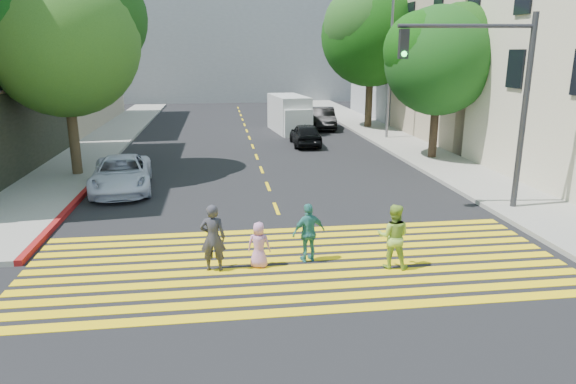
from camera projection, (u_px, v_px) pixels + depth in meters
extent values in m
plane|color=black|center=(305.00, 285.00, 11.70)|extent=(120.00, 120.00, 0.00)
cube|color=gray|center=(111.00, 137.00, 31.63)|extent=(3.00, 40.00, 0.15)
cube|color=gray|center=(417.00, 151.00, 27.11)|extent=(3.00, 60.00, 0.15)
cube|color=maroon|center=(64.00, 215.00, 16.53)|extent=(0.20, 8.00, 0.16)
cube|color=yellow|center=(315.00, 310.00, 10.55)|extent=(13.40, 0.35, 0.01)
cube|color=yellow|center=(310.00, 298.00, 11.08)|extent=(13.40, 0.35, 0.01)
cube|color=yellow|center=(306.00, 287.00, 11.61)|extent=(13.40, 0.35, 0.01)
cube|color=yellow|center=(302.00, 277.00, 12.13)|extent=(13.40, 0.35, 0.01)
cube|color=yellow|center=(299.00, 268.00, 12.66)|extent=(13.40, 0.35, 0.01)
cube|color=yellow|center=(295.00, 259.00, 13.18)|extent=(13.40, 0.35, 0.01)
cube|color=yellow|center=(292.00, 251.00, 13.71)|extent=(13.40, 0.35, 0.01)
cube|color=yellow|center=(290.00, 244.00, 14.24)|extent=(13.40, 0.35, 0.01)
cube|color=yellow|center=(287.00, 237.00, 14.76)|extent=(13.40, 0.35, 0.01)
cube|color=yellow|center=(285.00, 230.00, 15.29)|extent=(13.40, 0.35, 0.01)
cube|color=yellow|center=(276.00, 208.00, 17.44)|extent=(0.12, 1.40, 0.01)
cube|color=yellow|center=(268.00, 186.00, 20.31)|extent=(0.12, 1.40, 0.01)
cube|color=yellow|center=(262.00, 170.00, 23.17)|extent=(0.12, 1.40, 0.01)
cube|color=yellow|center=(257.00, 157.00, 26.04)|extent=(0.12, 1.40, 0.01)
cube|color=yellow|center=(253.00, 146.00, 28.91)|extent=(0.12, 1.40, 0.01)
cube|color=yellow|center=(249.00, 138.00, 31.78)|extent=(0.12, 1.40, 0.01)
cube|color=yellow|center=(247.00, 131.00, 34.65)|extent=(0.12, 1.40, 0.01)
cube|color=yellow|center=(244.00, 125.00, 37.52)|extent=(0.12, 1.40, 0.01)
cube|color=yellow|center=(243.00, 120.00, 40.38)|extent=(0.12, 1.40, 0.01)
cube|color=yellow|center=(241.00, 115.00, 43.25)|extent=(0.12, 1.40, 0.01)
cube|color=yellow|center=(239.00, 111.00, 46.12)|extent=(0.12, 1.40, 0.01)
cube|color=yellow|center=(238.00, 108.00, 48.99)|extent=(0.12, 1.40, 0.01)
cube|color=tan|center=(8.00, 54.00, 35.10)|extent=(12.00, 16.00, 10.00)
cube|color=tan|center=(502.00, 55.00, 30.47)|extent=(10.00, 10.00, 10.00)
cube|color=gray|center=(429.00, 54.00, 40.99)|extent=(10.00, 10.00, 10.00)
cube|color=gray|center=(233.00, 44.00, 56.01)|extent=(30.00, 8.00, 12.00)
cylinder|color=#4C391E|center=(74.00, 140.00, 21.52)|extent=(0.55, 0.55, 3.15)
sphere|color=#305E1C|center=(63.00, 41.00, 20.46)|extent=(8.00, 8.00, 6.07)
sphere|color=#1C380F|center=(91.00, 18.00, 21.07)|extent=(6.00, 6.00, 4.55)
sphere|color=#074A10|center=(32.00, 24.00, 19.62)|extent=(5.60, 5.60, 4.25)
cylinder|color=black|center=(433.00, 133.00, 25.00)|extent=(0.44, 0.44, 2.70)
sphere|color=#144217|center=(439.00, 61.00, 24.11)|extent=(5.66, 5.66, 5.09)
sphere|color=#0A370A|center=(460.00, 44.00, 24.18)|extent=(4.25, 4.25, 3.81)
sphere|color=black|center=(422.00, 50.00, 23.79)|extent=(3.96, 3.96, 3.56)
cylinder|color=black|center=(369.00, 103.00, 35.27)|extent=(0.64, 0.64, 3.52)
sphere|color=black|center=(371.00, 35.00, 34.09)|extent=(8.78, 8.78, 6.71)
sphere|color=#193E0A|center=(384.00, 20.00, 34.76)|extent=(6.59, 6.59, 5.03)
sphere|color=#15411A|center=(360.00, 24.00, 33.16)|extent=(6.15, 6.15, 4.70)
imported|color=#313038|center=(213.00, 238.00, 12.31)|extent=(0.64, 0.45, 1.67)
imported|color=#95BD40|center=(393.00, 236.00, 12.48)|extent=(0.95, 0.85, 1.62)
imported|color=#C480B2|center=(259.00, 245.00, 12.57)|extent=(0.64, 0.49, 1.16)
imported|color=teal|center=(309.00, 233.00, 12.90)|extent=(0.95, 0.60, 1.51)
imported|color=silver|center=(121.00, 174.00, 19.57)|extent=(2.66, 4.88, 1.30)
imported|color=black|center=(305.00, 134.00, 29.01)|extent=(1.61, 3.81, 1.29)
imported|color=#A1A1A1|center=(287.00, 112.00, 39.41)|extent=(2.51, 4.82, 1.33)
imported|color=black|center=(323.00, 118.00, 35.36)|extent=(2.01, 4.57, 1.46)
cube|color=silver|center=(289.00, 114.00, 34.10)|extent=(2.42, 4.94, 2.38)
cube|color=silver|center=(297.00, 123.00, 32.23)|extent=(1.92, 1.33, 1.71)
cylinder|color=black|center=(284.00, 130.00, 32.55)|extent=(0.31, 0.69, 0.67)
cylinder|color=black|center=(307.00, 130.00, 32.90)|extent=(0.31, 0.69, 0.67)
cylinder|color=black|center=(272.00, 123.00, 35.75)|extent=(0.31, 0.69, 0.67)
cylinder|color=black|center=(293.00, 123.00, 36.11)|extent=(0.31, 0.69, 0.67)
cylinder|color=#333336|center=(524.00, 116.00, 16.41)|extent=(0.21, 0.21, 6.34)
cylinder|color=#343339|center=(466.00, 26.00, 15.63)|extent=(4.22, 0.56, 0.13)
cube|color=black|center=(404.00, 44.00, 15.71)|extent=(0.30, 0.30, 0.89)
sphere|color=#29D540|center=(404.00, 54.00, 15.64)|extent=(0.19, 0.19, 0.17)
cylinder|color=slate|center=(390.00, 69.00, 30.05)|extent=(0.18, 0.18, 8.32)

